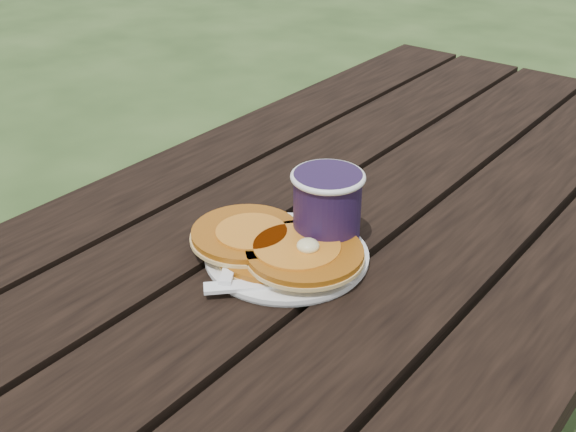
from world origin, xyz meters
The scene contains 5 objects.
plate centered at (0.00, -0.05, 0.76)m, with size 0.20×0.20×0.01m, color white.
pancake_stack centered at (-0.01, -0.06, 0.77)m, with size 0.23×0.15×0.04m.
knife centered at (0.04, -0.11, 0.76)m, with size 0.02×0.18×0.01m, color white.
fork centered at (-0.04, -0.11, 0.77)m, with size 0.03×0.16×0.01m, color white, non-canonical shape.
coffee_cup centered at (0.02, 0.01, 0.81)m, with size 0.09×0.09×0.11m.
Camera 1 is at (0.48, -0.66, 1.25)m, focal length 45.00 mm.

